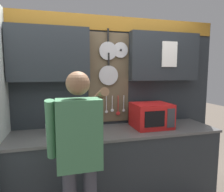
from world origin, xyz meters
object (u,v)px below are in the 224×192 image
microwave (151,115)px  utensil_crock (51,127)px  knife_block (86,123)px  person (79,148)px

microwave → utensil_crock: utensil_crock is taller
microwave → knife_block: size_ratio=1.65×
person → microwave: bearing=31.0°
utensil_crock → person: 0.64m
microwave → person: size_ratio=0.28×
utensil_crock → person: size_ratio=0.21×
knife_block → person: person is taller
microwave → knife_block: 0.83m
microwave → person: bearing=-149.0°
knife_block → utensil_crock: size_ratio=0.80×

